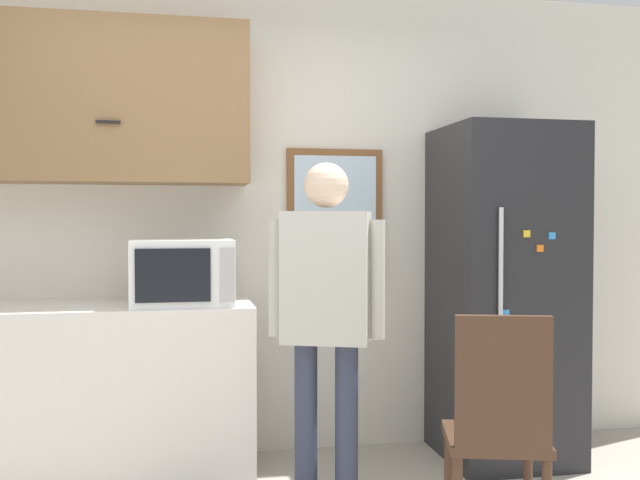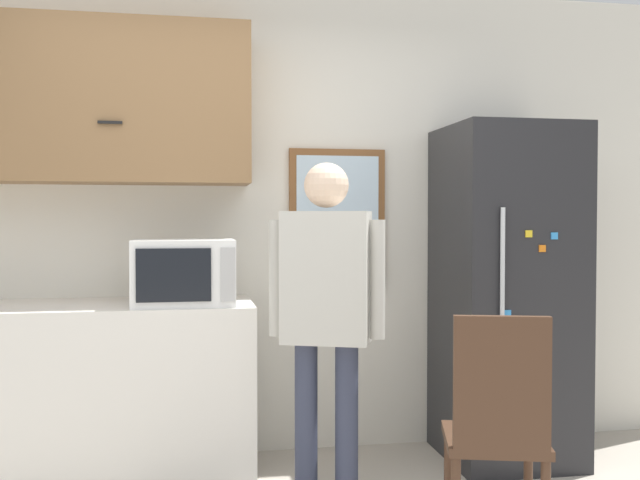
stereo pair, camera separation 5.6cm
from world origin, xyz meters
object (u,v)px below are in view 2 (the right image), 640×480
at_px(chair, 497,422).
at_px(refrigerator, 506,293).
at_px(person, 326,297).
at_px(microwave, 184,272).

bearing_deg(chair, refrigerator, -100.70).
relative_size(person, refrigerator, 0.87).
distance_m(person, refrigerator, 1.18).
bearing_deg(person, refrigerator, 41.65).
height_order(refrigerator, chair, refrigerator).
xyz_separation_m(microwave, refrigerator, (1.78, 0.09, -0.15)).
height_order(microwave, chair, microwave).
distance_m(refrigerator, chair, 1.22).
distance_m(person, chair, 0.97).
bearing_deg(microwave, person, -26.07).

